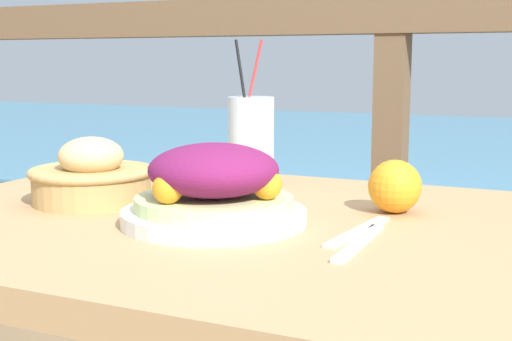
{
  "coord_description": "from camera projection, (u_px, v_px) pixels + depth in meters",
  "views": [
    {
      "loc": [
        0.41,
        -0.88,
        0.99
      ],
      "look_at": [
        -0.02,
        0.05,
        0.83
      ],
      "focal_mm": 50.0,
      "sensor_mm": 36.0,
      "label": 1
    }
  ],
  "objects": [
    {
      "name": "bread_basket",
      "position": [
        94.0,
        177.0,
        1.11
      ],
      "size": [
        0.19,
        0.19,
        0.1
      ],
      "color": "tan",
      "rests_on": "patio_table"
    },
    {
      "name": "orange_near_basket",
      "position": [
        395.0,
        186.0,
        1.03
      ],
      "size": [
        0.08,
        0.08,
        0.08
      ],
      "color": "orange",
      "rests_on": "patio_table"
    },
    {
      "name": "fork",
      "position": [
        358.0,
        231.0,
        0.91
      ],
      "size": [
        0.04,
        0.18,
        0.0
      ],
      "color": "silver",
      "rests_on": "patio_table"
    },
    {
      "name": "railing_fence",
      "position": [
        391.0,
        122.0,
        1.64
      ],
      "size": [
        2.8,
        0.08,
        1.14
      ],
      "color": "brown",
      "rests_on": "ground_plane"
    },
    {
      "name": "patio_table",
      "position": [
        256.0,
        298.0,
        1.01
      ],
      "size": [
        1.08,
        0.75,
        0.77
      ],
      "color": "tan",
      "rests_on": "ground_plane"
    },
    {
      "name": "sea_backdrop",
      "position": [
        501.0,
        192.0,
        3.97
      ],
      "size": [
        12.0,
        4.0,
        0.52
      ],
      "color": "teal",
      "rests_on": "ground_plane"
    },
    {
      "name": "drink_glass",
      "position": [
        251.0,
        142.0,
        1.22
      ],
      "size": [
        0.08,
        0.08,
        0.25
      ],
      "color": "silver",
      "rests_on": "patio_table"
    },
    {
      "name": "salad_plate",
      "position": [
        214.0,
        190.0,
        0.96
      ],
      "size": [
        0.25,
        0.25,
        0.11
      ],
      "color": "silver",
      "rests_on": "patio_table"
    },
    {
      "name": "knife",
      "position": [
        360.0,
        243.0,
        0.85
      ],
      "size": [
        0.02,
        0.18,
        0.0
      ],
      "color": "silver",
      "rests_on": "patio_table"
    }
  ]
}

